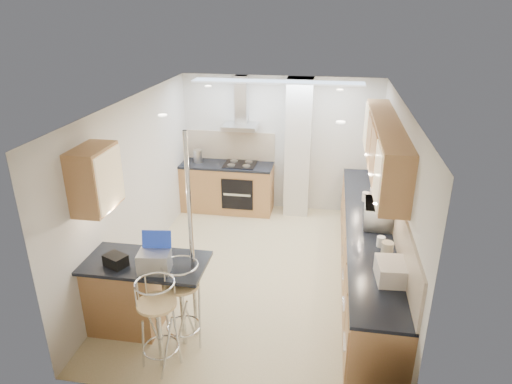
% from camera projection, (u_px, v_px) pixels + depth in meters
% --- Properties ---
extents(ground, '(4.80, 4.80, 0.00)m').
position_uv_depth(ground, '(260.00, 272.00, 6.72)').
color(ground, '#CCBB88').
rests_on(ground, ground).
extents(room_shell, '(3.64, 4.84, 2.51)m').
position_uv_depth(room_shell, '(287.00, 166.00, 6.42)').
color(room_shell, silver).
rests_on(room_shell, ground).
extents(right_counter, '(0.63, 4.40, 0.92)m').
position_uv_depth(right_counter, '(367.00, 253.00, 6.31)').
color(right_counter, '#A27941').
rests_on(right_counter, ground).
extents(back_counter, '(1.70, 0.63, 0.92)m').
position_uv_depth(back_counter, '(227.00, 187.00, 8.60)').
color(back_counter, '#A27941').
rests_on(back_counter, ground).
extents(peninsula, '(1.47, 0.72, 0.94)m').
position_uv_depth(peninsula, '(147.00, 295.00, 5.38)').
color(peninsula, '#A27941').
rests_on(peninsula, ground).
extents(microwave, '(0.40, 0.57, 0.31)m').
position_uv_depth(microwave, '(379.00, 214.00, 6.06)').
color(microwave, silver).
rests_on(microwave, right_counter).
extents(laptop, '(0.37, 0.30, 0.23)m').
position_uv_depth(laptop, '(154.00, 262.00, 4.97)').
color(laptop, '#9EA1A5').
rests_on(laptop, peninsula).
extents(bag, '(0.30, 0.26, 0.13)m').
position_uv_depth(bag, '(116.00, 260.00, 5.09)').
color(bag, black).
rests_on(bag, peninsula).
extents(bar_stool_near, '(0.47, 0.47, 1.08)m').
position_uv_depth(bar_stool_near, '(159.00, 325.00, 4.79)').
color(bar_stool_near, tan).
rests_on(bar_stool_near, ground).
extents(bar_stool_end, '(0.61, 0.61, 1.07)m').
position_uv_depth(bar_stool_end, '(182.00, 305.00, 5.11)').
color(bar_stool_end, tan).
rests_on(bar_stool_end, ground).
extents(jar_a, '(0.12, 0.12, 0.18)m').
position_uv_depth(jar_a, '(374.00, 193.00, 6.88)').
color(jar_a, silver).
rests_on(jar_a, right_counter).
extents(jar_b, '(0.13, 0.13, 0.14)m').
position_uv_depth(jar_b, '(366.00, 197.00, 6.82)').
color(jar_b, silver).
rests_on(jar_b, right_counter).
extents(jar_c, '(0.19, 0.19, 0.18)m').
position_uv_depth(jar_c, '(387.00, 249.00, 5.31)').
color(jar_c, '#B0A78D').
rests_on(jar_c, right_counter).
extents(jar_d, '(0.13, 0.13, 0.13)m').
position_uv_depth(jar_d, '(381.00, 242.00, 5.54)').
color(jar_d, silver).
rests_on(jar_d, right_counter).
extents(bread_bin, '(0.35, 0.42, 0.21)m').
position_uv_depth(bread_bin, '(392.00, 271.00, 4.85)').
color(bread_bin, silver).
rests_on(bread_bin, right_counter).
extents(kettle, '(0.16, 0.16, 0.23)m').
position_uv_depth(kettle, '(198.00, 156.00, 8.49)').
color(kettle, silver).
rests_on(kettle, back_counter).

